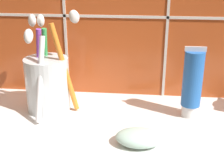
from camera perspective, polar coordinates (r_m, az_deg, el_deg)
sink_counter at (r=51.84cm, az=7.72°, el=-9.27°), size 77.81×29.32×2.00cm
toothbrush_cup at (r=56.67cm, az=-11.71°, el=0.41°), size 10.43×11.50×18.25cm
toothpaste_tube at (r=54.46cm, az=14.47°, el=0.16°), size 3.49×3.32×12.51cm
soap_bar at (r=46.82cm, az=4.98°, el=-9.74°), size 7.02×4.94×2.28cm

